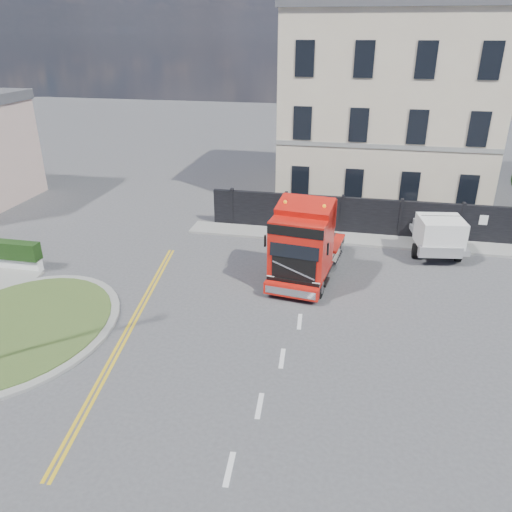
# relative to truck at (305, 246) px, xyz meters

# --- Properties ---
(ground) EXTENTS (120.00, 120.00, 0.00)m
(ground) POSITION_rel_truck_xyz_m (-2.68, -3.02, -1.60)
(ground) COLOR #424244
(ground) RESTS_ON ground
(traffic_island) EXTENTS (6.80, 6.80, 0.17)m
(traffic_island) POSITION_rel_truck_xyz_m (-9.68, -6.02, -1.52)
(traffic_island) COLOR gray
(traffic_island) RESTS_ON ground
(hoarding_fence) EXTENTS (18.80, 0.25, 2.00)m
(hoarding_fence) POSITION_rel_truck_xyz_m (3.87, 5.98, -0.60)
(hoarding_fence) COLOR black
(hoarding_fence) RESTS_ON ground
(georgian_building) EXTENTS (12.30, 10.30, 12.80)m
(georgian_building) POSITION_rel_truck_xyz_m (3.32, 13.48, 4.17)
(georgian_building) COLOR beige
(georgian_building) RESTS_ON ground
(pavement_far) EXTENTS (20.00, 1.60, 0.12)m
(pavement_far) POSITION_rel_truck_xyz_m (3.32, 5.08, -1.54)
(pavement_far) COLOR gray
(pavement_far) RESTS_ON ground
(truck) EXTENTS (2.98, 6.21, 3.58)m
(truck) POSITION_rel_truck_xyz_m (0.00, 0.00, 0.00)
(truck) COLOR black
(truck) RESTS_ON ground
(flatbed_pickup) EXTENTS (2.66, 5.18, 2.05)m
(flatbed_pickup) POSITION_rel_truck_xyz_m (5.92, 4.03, -0.50)
(flatbed_pickup) COLOR gray
(flatbed_pickup) RESTS_ON ground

